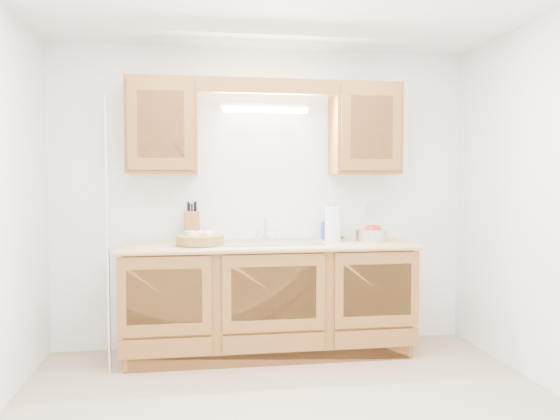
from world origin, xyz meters
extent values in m
plane|color=tan|center=(0.00, 0.00, 0.00)|extent=(3.50, 3.50, 0.00)
cube|color=white|center=(0.00, 1.50, 1.25)|extent=(3.50, 0.02, 2.50)
cube|color=white|center=(0.00, -1.50, 1.25)|extent=(3.50, 0.02, 2.50)
cube|color=brown|center=(0.00, 1.20, 0.44)|extent=(2.20, 0.60, 0.86)
cube|color=tan|center=(0.00, 1.19, 0.88)|extent=(2.30, 0.63, 0.04)
cube|color=brown|center=(-0.83, 1.33, 1.83)|extent=(0.55, 0.33, 0.75)
cube|color=brown|center=(0.83, 1.33, 1.83)|extent=(0.55, 0.33, 0.75)
cube|color=brown|center=(0.00, 1.19, 2.14)|extent=(2.20, 0.05, 0.12)
cylinder|color=white|center=(0.00, 1.40, 1.98)|extent=(0.70, 0.05, 0.05)
cube|color=white|center=(0.00, 1.43, 2.01)|extent=(0.76, 0.06, 0.05)
cube|color=#9E9EA3|center=(0.00, 1.21, 0.90)|extent=(0.84, 0.46, 0.01)
cube|color=#9E9EA3|center=(-0.21, 1.21, 0.82)|extent=(0.39, 0.40, 0.16)
cube|color=#9E9EA3|center=(0.21, 1.21, 0.82)|extent=(0.39, 0.40, 0.16)
cylinder|color=silver|center=(0.00, 1.41, 0.92)|extent=(0.06, 0.06, 0.04)
cylinder|color=silver|center=(0.00, 1.41, 1.00)|extent=(0.02, 0.02, 0.16)
cylinder|color=silver|center=(0.00, 1.35, 1.09)|extent=(0.02, 0.12, 0.02)
cylinder|color=white|center=(0.12, 1.41, 0.96)|extent=(0.03, 0.03, 0.12)
cylinder|color=silver|center=(-1.20, 0.94, 1.00)|extent=(0.03, 0.03, 2.00)
cube|color=white|center=(0.95, 1.49, 1.15)|extent=(0.08, 0.01, 0.12)
cylinder|color=#A47F42|center=(-0.54, 1.13, 0.94)|extent=(0.48, 0.48, 0.07)
sphere|color=#D8C67F|center=(-0.60, 1.09, 0.97)|extent=(0.09, 0.09, 0.09)
sphere|color=#D8C67F|center=(-0.49, 1.08, 0.97)|extent=(0.09, 0.09, 0.09)
sphere|color=tan|center=(-0.45, 1.17, 0.97)|extent=(0.09, 0.09, 0.09)
sphere|color=red|center=(-0.56, 1.19, 0.97)|extent=(0.08, 0.08, 0.08)
sphere|color=#72A53F|center=(-0.64, 1.16, 0.97)|extent=(0.08, 0.08, 0.08)
sphere|color=#D8C67F|center=(-0.54, 1.12, 0.97)|extent=(0.09, 0.09, 0.09)
sphere|color=red|center=(-0.51, 1.22, 0.97)|extent=(0.08, 0.08, 0.08)
cube|color=brown|center=(-0.60, 1.43, 1.02)|extent=(0.13, 0.20, 0.26)
cylinder|color=black|center=(-0.64, 1.40, 1.16)|extent=(0.02, 0.04, 0.10)
cylinder|color=black|center=(-0.60, 1.40, 1.16)|extent=(0.02, 0.04, 0.10)
cylinder|color=black|center=(-0.57, 1.40, 1.16)|extent=(0.02, 0.04, 0.10)
cylinder|color=black|center=(-0.63, 1.45, 1.17)|extent=(0.02, 0.04, 0.10)
cylinder|color=black|center=(-0.58, 1.45, 1.17)|extent=(0.02, 0.04, 0.10)
cylinder|color=black|center=(-0.64, 1.48, 1.18)|extent=(0.02, 0.04, 0.10)
cylinder|color=black|center=(-0.57, 1.48, 1.18)|extent=(0.02, 0.04, 0.10)
cylinder|color=#E7450C|center=(0.54, 1.38, 1.01)|extent=(0.08, 0.08, 0.21)
cylinder|color=white|center=(0.54, 1.38, 1.12)|extent=(0.07, 0.07, 0.01)
imported|color=blue|center=(0.54, 1.44, 1.01)|extent=(0.13, 0.13, 0.21)
cube|color=#CC333F|center=(0.63, 1.44, 0.90)|extent=(0.13, 0.10, 0.01)
cube|color=green|center=(0.63, 1.44, 0.91)|extent=(0.13, 0.10, 0.02)
cylinder|color=silver|center=(0.54, 1.25, 0.91)|extent=(0.16, 0.16, 0.01)
cylinder|color=silver|center=(0.54, 1.25, 1.06)|extent=(0.02, 0.02, 0.32)
cylinder|color=white|center=(0.54, 1.25, 1.04)|extent=(0.15, 0.15, 0.27)
sphere|color=silver|center=(0.54, 1.25, 1.22)|extent=(0.02, 0.02, 0.02)
cylinder|color=silver|center=(0.86, 1.22, 0.95)|extent=(0.30, 0.30, 0.10)
sphere|color=red|center=(0.83, 1.22, 1.00)|extent=(0.07, 0.07, 0.07)
sphere|color=red|center=(0.89, 1.24, 1.00)|extent=(0.07, 0.07, 0.07)
sphere|color=red|center=(0.86, 1.19, 1.00)|extent=(0.07, 0.07, 0.07)
sphere|color=red|center=(0.90, 1.20, 1.00)|extent=(0.07, 0.07, 0.07)
camera|label=1|loc=(-0.56, -3.10, 1.39)|focal=35.00mm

